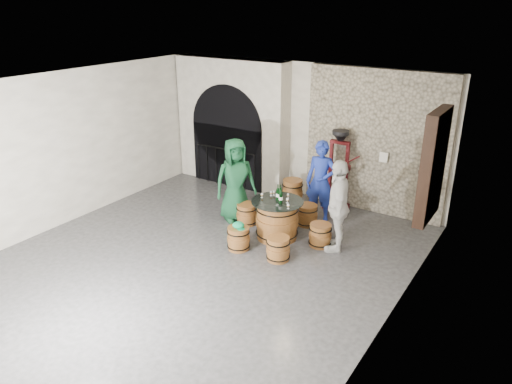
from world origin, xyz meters
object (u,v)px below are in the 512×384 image
Objects in this scene: barrel_stool_far at (307,215)px; side_barrel at (292,193)px; corking_press at (339,164)px; barrel_stool_near_left at (238,238)px; wine_bottle_right at (280,194)px; barrel_stool_left at (247,214)px; person_green at (235,180)px; person_blue at (321,182)px; wine_bottle_left at (278,194)px; barrel_table at (277,220)px; person_white at (338,206)px; barrel_stool_near_right at (278,249)px; wine_bottle_center at (281,197)px; barrel_stool_right at (320,235)px.

side_barrel reaches higher than barrel_stool_far.
side_barrel is 1.27m from corking_press.
wine_bottle_right is (0.40, 0.88, 0.71)m from barrel_stool_near_left.
barrel_stool_far is 1.41× the size of wine_bottle_right.
person_green reaches higher than barrel_stool_left.
person_blue is 1.24m from wine_bottle_left.
barrel_stool_far is (0.24, 0.87, -0.17)m from barrel_table.
person_white reaches higher than barrel_stool_left.
corking_press reaches higher than barrel_table.
barrel_stool_far and barrel_stool_near_left have the same top height.
wine_bottle_center is at bearing 117.65° from barrel_stool_near_right.
person_blue is at bearing 74.66° from barrel_table.
barrel_table is at bearing -114.39° from person_blue.
barrel_stool_right is 1.41× the size of wine_bottle_right.
barrel_stool_far is 0.25× the size of corking_press.
barrel_stool_right is 1.00× the size of barrel_stool_near_left.
person_green is 1.25m from wine_bottle_right.
barrel_stool_right is 1.00× the size of barrel_stool_near_right.
person_green is 2.38m from corking_press.
corking_press is (-0.49, 1.86, 0.85)m from barrel_stool_right.
person_blue is 5.49× the size of wine_bottle_right.
wine_bottle_left is 2.01m from corking_press.
wine_bottle_center reaches higher than barrel_stool_right.
person_blue is at bearing -22.13° from side_barrel.
person_white reaches higher than wine_bottle_right.
barrel_stool_left is 1.24m from wine_bottle_center.
barrel_table is at bearing -67.51° from person_green.
wine_bottle_left reaches higher than side_barrel.
barrel_table is 0.54m from wine_bottle_left.
barrel_stool_far is at bearing -114.39° from person_blue.
person_green reaches higher than side_barrel.
barrel_stool_left is 1.67m from barrel_stool_near_right.
barrel_stool_right and barrel_stool_near_left have the same top height.
person_blue is at bearing 72.59° from wine_bottle_left.
barrel_stool_near_left is at bearing -142.31° from barrel_stool_right.
barrel_stool_right is 1.01m from barrel_stool_near_right.
corking_press is at bearing 104.67° from barrel_stool_right.
barrel_stool_right is at bearing -57.68° from person_green.
side_barrel is at bearing 7.79° from person_green.
wine_bottle_center is (0.10, -0.05, 0.54)m from barrel_table.
barrel_table is 3.22× the size of wine_bottle_right.
barrel_stool_near_right is at bearing -113.84° from barrel_stool_right.
barrel_stool_near_left is at bearing -115.00° from barrel_table.
wine_bottle_right is (0.90, -0.14, 0.71)m from barrel_stool_left.
person_green is 2.82× the size of side_barrel.
barrel_stool_left is 1.44m from side_barrel.
side_barrel is at bearing 93.39° from barrel_stool_near_left.
wine_bottle_center reaches higher than barrel_stool_near_right.
wine_bottle_left is 0.05m from wine_bottle_right.
wine_bottle_center is (0.98, -0.25, 0.71)m from barrel_stool_left.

